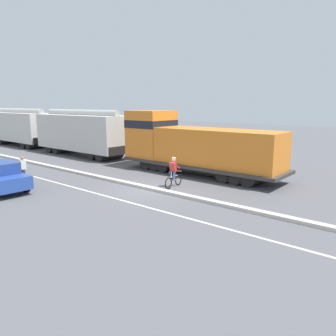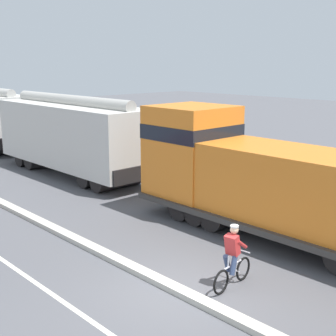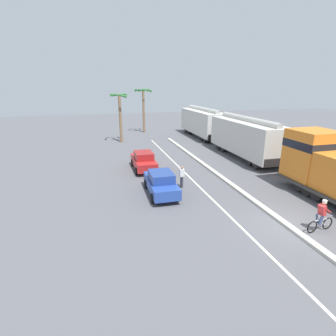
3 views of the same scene
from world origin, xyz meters
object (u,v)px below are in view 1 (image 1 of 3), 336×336
hopper_car_middle (20,127)px  pedestrian_by_cars (23,169)px  locomotive (190,147)px  hopper_car_lead (82,133)px  cyclist (173,173)px

hopper_car_middle → pedestrian_by_cars: size_ratio=6.54×
locomotive → hopper_car_lead: size_ratio=1.10×
locomotive → hopper_car_middle: (0.00, 23.76, 0.28)m
hopper_car_middle → pedestrian_by_cars: hopper_car_middle is taller
hopper_car_lead → cyclist: (-3.82, -13.75, -1.26)m
cyclist → pedestrian_by_cars: 9.01m
hopper_car_lead → hopper_car_middle: (0.00, 11.60, 0.00)m
hopper_car_lead → pedestrian_by_cars: (-8.78, -6.23, -1.23)m
hopper_car_lead → cyclist: size_ratio=6.18×
hopper_car_middle → cyclist: 25.67m
locomotive → hopper_car_middle: locomotive is taller
hopper_car_middle → pedestrian_by_cars: 19.91m
locomotive → hopper_car_middle: bearing=90.0°
cyclist → pedestrian_by_cars: bearing=123.4°
hopper_car_lead → pedestrian_by_cars: size_ratio=6.54×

